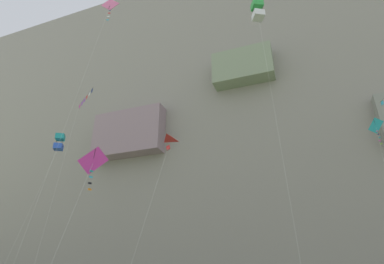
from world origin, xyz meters
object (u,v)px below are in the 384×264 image
object	(u,v)px
kite_box_near_cliff	(59,142)
kite_diamond_high_right	(377,132)
kite_diamond_upper_mid	(109,8)
kite_delta_mid_left	(163,152)
kite_box_front_field	(258,11)
kite_diamond_mid_right	(92,163)
kite_banner_high_center	(83,105)

from	to	relation	value
kite_box_near_cliff	kite_diamond_high_right	distance (m)	38.19
kite_diamond_upper_mid	kite_delta_mid_left	bearing A→B (deg)	-16.84
kite_diamond_upper_mid	kite_box_near_cliff	size ratio (longest dim) A/B	1.73
kite_diamond_high_right	kite_box_front_field	bearing A→B (deg)	-130.84
kite_diamond_mid_right	kite_diamond_high_right	world-z (taller)	kite_diamond_high_right
kite_diamond_high_right	kite_banner_high_center	bearing A→B (deg)	-173.18
kite_diamond_mid_right	kite_box_near_cliff	bearing A→B (deg)	142.37
kite_delta_mid_left	kite_box_near_cliff	size ratio (longest dim) A/B	0.61
kite_diamond_upper_mid	kite_box_front_field	xyz separation A→B (m)	(17.81, 0.26, -6.68)
kite_diamond_high_right	kite_diamond_upper_mid	bearing A→B (deg)	-157.17
kite_diamond_mid_right	kite_banner_high_center	xyz separation A→B (m)	(-13.69, 13.16, 14.68)
kite_box_front_field	kite_banner_high_center	bearing A→B (deg)	164.64
kite_banner_high_center	kite_diamond_upper_mid	bearing A→B (deg)	-42.38
kite_box_front_field	kite_delta_mid_left	bearing A→B (deg)	-158.22
kite_banner_high_center	kite_box_front_field	bearing A→B (deg)	-15.36
kite_diamond_upper_mid	kite_banner_high_center	world-z (taller)	kite_diamond_upper_mid
kite_box_near_cliff	kite_banner_high_center	bearing A→B (deg)	27.24
kite_delta_mid_left	kite_box_near_cliff	distance (m)	23.17
kite_delta_mid_left	kite_box_near_cliff	xyz separation A→B (m)	(-19.87, 9.28, 7.49)
kite_banner_high_center	kite_box_near_cliff	world-z (taller)	kite_banner_high_center
kite_banner_high_center	kite_box_near_cliff	xyz separation A→B (m)	(-2.03, -1.04, -5.83)
kite_box_front_field	kite_diamond_high_right	xyz separation A→B (m)	(9.84, 11.38, -9.65)
kite_diamond_mid_right	kite_diamond_high_right	distance (m)	28.86
kite_banner_high_center	kite_diamond_high_right	xyz separation A→B (m)	(35.72, 4.27, -8.09)
kite_box_front_field	kite_box_near_cliff	size ratio (longest dim) A/B	1.36
kite_box_front_field	kite_banner_high_center	xyz separation A→B (m)	(-25.89, 7.11, -1.56)
kite_box_near_cliff	kite_diamond_high_right	bearing A→B (deg)	8.01
kite_box_front_field	kite_diamond_mid_right	bearing A→B (deg)	-153.65
kite_box_near_cliff	kite_diamond_high_right	size ratio (longest dim) A/B	1.09
kite_diamond_mid_right	kite_box_near_cliff	xyz separation A→B (m)	(-15.71, 12.11, 8.84)
kite_delta_mid_left	kite_box_front_field	bearing A→B (deg)	21.78
kite_banner_high_center	kite_box_near_cliff	size ratio (longest dim) A/B	1.30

